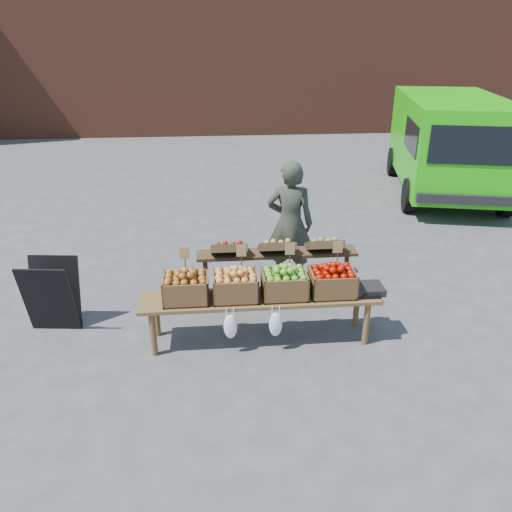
{
  "coord_description": "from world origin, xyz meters",
  "views": [
    {
      "loc": [
        -1.54,
        -4.71,
        3.29
      ],
      "look_at": [
        -1.04,
        0.72,
        0.85
      ],
      "focal_mm": 35.0,
      "sensor_mm": 36.0,
      "label": 1
    }
  ],
  "objects_px": {
    "vendor": "(290,224)",
    "crate_golden_apples": "(186,289)",
    "display_bench": "(260,318)",
    "delivery_van": "(447,146)",
    "crate_red_apples": "(284,285)",
    "chalkboard_sign": "(52,295)",
    "crate_russet_pears": "(236,287)",
    "crate_green_apples": "(332,282)",
    "back_table": "(277,272)",
    "weighing_scale": "(368,289)"
  },
  "relations": [
    {
      "from": "delivery_van",
      "to": "back_table",
      "type": "bearing_deg",
      "value": -119.11
    },
    {
      "from": "display_bench",
      "to": "crate_green_apples",
      "type": "relative_size",
      "value": 5.4
    },
    {
      "from": "crate_russet_pears",
      "to": "weighing_scale",
      "type": "xyz_separation_m",
      "value": [
        1.53,
        0.0,
        -0.1
      ]
    },
    {
      "from": "crate_red_apples",
      "to": "weighing_scale",
      "type": "xyz_separation_m",
      "value": [
        0.97,
        0.0,
        -0.1
      ]
    },
    {
      "from": "chalkboard_sign",
      "to": "crate_russet_pears",
      "type": "bearing_deg",
      "value": -5.51
    },
    {
      "from": "crate_golden_apples",
      "to": "back_table",
      "type": "bearing_deg",
      "value": 32.99
    },
    {
      "from": "display_bench",
      "to": "delivery_van",
      "type": "bearing_deg",
      "value": 49.93
    },
    {
      "from": "delivery_van",
      "to": "weighing_scale",
      "type": "bearing_deg",
      "value": -108.44
    },
    {
      "from": "chalkboard_sign",
      "to": "back_table",
      "type": "relative_size",
      "value": 0.43
    },
    {
      "from": "crate_golden_apples",
      "to": "display_bench",
      "type": "bearing_deg",
      "value": 0.0
    },
    {
      "from": "crate_russet_pears",
      "to": "display_bench",
      "type": "bearing_deg",
      "value": 0.0
    },
    {
      "from": "vendor",
      "to": "display_bench",
      "type": "distance_m",
      "value": 1.69
    },
    {
      "from": "back_table",
      "to": "crate_golden_apples",
      "type": "xyz_separation_m",
      "value": [
        -1.11,
        -0.72,
        0.19
      ]
    },
    {
      "from": "back_table",
      "to": "weighing_scale",
      "type": "xyz_separation_m",
      "value": [
        0.97,
        -0.72,
        0.09
      ]
    },
    {
      "from": "display_bench",
      "to": "crate_red_apples",
      "type": "xyz_separation_m",
      "value": [
        0.27,
        0.0,
        0.42
      ]
    },
    {
      "from": "crate_green_apples",
      "to": "weighing_scale",
      "type": "xyz_separation_m",
      "value": [
        0.43,
        0.0,
        -0.1
      ]
    },
    {
      "from": "crate_russet_pears",
      "to": "crate_red_apples",
      "type": "distance_m",
      "value": 0.55
    },
    {
      "from": "crate_russet_pears",
      "to": "weighing_scale",
      "type": "bearing_deg",
      "value": 0.0
    },
    {
      "from": "delivery_van",
      "to": "crate_green_apples",
      "type": "height_order",
      "value": "delivery_van"
    },
    {
      "from": "chalkboard_sign",
      "to": "crate_red_apples",
      "type": "relative_size",
      "value": 1.81
    },
    {
      "from": "crate_red_apples",
      "to": "crate_green_apples",
      "type": "distance_m",
      "value": 0.55
    },
    {
      "from": "chalkboard_sign",
      "to": "crate_red_apples",
      "type": "xyz_separation_m",
      "value": [
        2.71,
        -0.46,
        0.26
      ]
    },
    {
      "from": "crate_red_apples",
      "to": "crate_green_apples",
      "type": "xyz_separation_m",
      "value": [
        0.55,
        0.0,
        0.0
      ]
    },
    {
      "from": "vendor",
      "to": "back_table",
      "type": "relative_size",
      "value": 0.84
    },
    {
      "from": "display_bench",
      "to": "chalkboard_sign",
      "type": "bearing_deg",
      "value": 169.2
    },
    {
      "from": "crate_red_apples",
      "to": "crate_golden_apples",
      "type": "bearing_deg",
      "value": 180.0
    },
    {
      "from": "back_table",
      "to": "crate_red_apples",
      "type": "height_order",
      "value": "back_table"
    },
    {
      "from": "chalkboard_sign",
      "to": "back_table",
      "type": "height_order",
      "value": "back_table"
    },
    {
      "from": "back_table",
      "to": "display_bench",
      "type": "distance_m",
      "value": 0.81
    },
    {
      "from": "vendor",
      "to": "display_bench",
      "type": "height_order",
      "value": "vendor"
    },
    {
      "from": "delivery_van",
      "to": "weighing_scale",
      "type": "xyz_separation_m",
      "value": [
        -3.4,
        -5.52,
        -0.43
      ]
    },
    {
      "from": "crate_green_apples",
      "to": "weighing_scale",
      "type": "relative_size",
      "value": 1.47
    },
    {
      "from": "vendor",
      "to": "weighing_scale",
      "type": "distance_m",
      "value": 1.65
    },
    {
      "from": "crate_russet_pears",
      "to": "crate_green_apples",
      "type": "relative_size",
      "value": 1.0
    },
    {
      "from": "back_table",
      "to": "crate_green_apples",
      "type": "distance_m",
      "value": 0.92
    },
    {
      "from": "back_table",
      "to": "display_bench",
      "type": "bearing_deg",
      "value": -111.52
    },
    {
      "from": "display_bench",
      "to": "weighing_scale",
      "type": "distance_m",
      "value": 1.29
    },
    {
      "from": "crate_green_apples",
      "to": "weighing_scale",
      "type": "height_order",
      "value": "crate_green_apples"
    },
    {
      "from": "delivery_van",
      "to": "crate_golden_apples",
      "type": "distance_m",
      "value": 7.78
    },
    {
      "from": "chalkboard_sign",
      "to": "display_bench",
      "type": "relative_size",
      "value": 0.33
    },
    {
      "from": "vendor",
      "to": "chalkboard_sign",
      "type": "distance_m",
      "value": 3.19
    },
    {
      "from": "back_table",
      "to": "crate_green_apples",
      "type": "bearing_deg",
      "value": -53.07
    },
    {
      "from": "vendor",
      "to": "chalkboard_sign",
      "type": "xyz_separation_m",
      "value": [
        -3.0,
        -1.01,
        -0.43
      ]
    },
    {
      "from": "back_table",
      "to": "crate_green_apples",
      "type": "height_order",
      "value": "back_table"
    },
    {
      "from": "display_bench",
      "to": "crate_green_apples",
      "type": "height_order",
      "value": "crate_green_apples"
    },
    {
      "from": "display_bench",
      "to": "crate_green_apples",
      "type": "xyz_separation_m",
      "value": [
        0.82,
        0.0,
        0.42
      ]
    },
    {
      "from": "vendor",
      "to": "crate_golden_apples",
      "type": "distance_m",
      "value": 2.03
    },
    {
      "from": "delivery_van",
      "to": "chalkboard_sign",
      "type": "xyz_separation_m",
      "value": [
        -7.08,
        -5.06,
        -0.59
      ]
    },
    {
      "from": "delivery_van",
      "to": "chalkboard_sign",
      "type": "relative_size",
      "value": 5.15
    },
    {
      "from": "delivery_van",
      "to": "crate_red_apples",
      "type": "relative_size",
      "value": 9.3
    }
  ]
}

